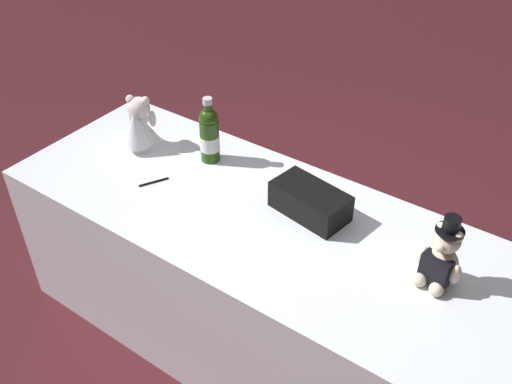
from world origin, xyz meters
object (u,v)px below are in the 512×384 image
Objects in this scene: teddy_bear_groom at (441,259)px; champagne_bottle at (209,134)px; teddy_bear_bride at (140,126)px; gift_case_black at (310,201)px; signing_pen at (153,182)px.

teddy_bear_groom is 1.08m from champagne_bottle.
champagne_bottle is at bearing -163.82° from teddy_bear_bride.
teddy_bear_groom reaches higher than gift_case_black.
gift_case_black is (-0.63, -0.21, 0.05)m from signing_pen.
champagne_bottle is 0.94× the size of gift_case_black.
teddy_bear_bride is 0.81× the size of champagne_bottle.
teddy_bear_groom is 1.39m from teddy_bear_bride.
gift_case_black is at bearing -178.44° from teddy_bear_bride.
champagne_bottle reaches higher than signing_pen.
gift_case_black is (-0.54, 0.07, -0.07)m from champagne_bottle.
teddy_bear_groom is 1.17m from signing_pen.
signing_pen is at bearing 142.13° from teddy_bear_bride.
champagne_bottle is 0.31m from signing_pen.
teddy_bear_bride is 2.02× the size of signing_pen.
champagne_bottle reaches higher than teddy_bear_groom.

